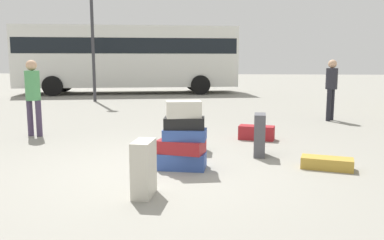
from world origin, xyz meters
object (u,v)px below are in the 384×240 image
object	(u,v)px
suitcase_maroon_left_side	(257,133)
suitcase_tan_white_trunk	(327,163)
suitcase_tower	(183,139)
parked_bus	(128,55)
suitcase_slate_foreground_far	(197,134)
suitcase_charcoal_foreground_near	(260,135)
lamp_post	(91,5)
person_tourist_with_camera	(33,91)
person_bearded_onlooker	(331,84)
suitcase_cream_behind_tower	(144,169)

from	to	relation	value
suitcase_maroon_left_side	suitcase_tan_white_trunk	size ratio (longest dim) A/B	0.95
suitcase_tower	parked_bus	distance (m)	13.95
suitcase_maroon_left_side	suitcase_tan_white_trunk	bearing A→B (deg)	-55.19
suitcase_tower	suitcase_slate_foreground_far	world-z (taller)	suitcase_tower
suitcase_charcoal_foreground_near	parked_bus	world-z (taller)	parked_bus
suitcase_slate_foreground_far	parked_bus	distance (m)	12.88
parked_bus	lamp_post	size ratio (longest dim) A/B	1.92
suitcase_slate_foreground_far	suitcase_tower	bearing A→B (deg)	-96.02
suitcase_charcoal_foreground_near	suitcase_tower	bearing A→B (deg)	-138.25
person_tourist_with_camera	suitcase_slate_foreground_far	bearing A→B (deg)	-4.46
suitcase_slate_foreground_far	lamp_post	distance (m)	9.88
suitcase_tower	person_tourist_with_camera	world-z (taller)	person_tourist_with_camera
suitcase_tan_white_trunk	person_bearded_onlooker	size ratio (longest dim) A/B	0.46
suitcase_maroon_left_side	lamp_post	size ratio (longest dim) A/B	0.13
suitcase_tower	suitcase_charcoal_foreground_near	world-z (taller)	suitcase_tower
suitcase_cream_behind_tower	parked_bus	xyz separation A→B (m)	(-3.94, 14.44, 1.50)
parked_bus	lamp_post	world-z (taller)	lamp_post
suitcase_charcoal_foreground_near	person_tourist_with_camera	xyz separation A→B (m)	(-4.61, 1.30, 0.59)
suitcase_maroon_left_side	parked_bus	bearing A→B (deg)	128.24
suitcase_cream_behind_tower	suitcase_charcoal_foreground_near	world-z (taller)	suitcase_charcoal_foreground_near
parked_bus	suitcase_maroon_left_side	bearing A→B (deg)	-75.84
person_bearded_onlooker	person_tourist_with_camera	xyz separation A→B (m)	(-6.75, -2.84, -0.01)
suitcase_tan_white_trunk	parked_bus	bearing A→B (deg)	130.40
suitcase_charcoal_foreground_near	person_tourist_with_camera	world-z (taller)	person_tourist_with_camera
suitcase_cream_behind_tower	suitcase_slate_foreground_far	size ratio (longest dim) A/B	1.11
suitcase_tower	parked_bus	size ratio (longest dim) A/B	0.10
person_bearded_onlooker	suitcase_cream_behind_tower	bearing A→B (deg)	4.22
parked_bus	lamp_post	distance (m)	4.40
person_bearded_onlooker	lamp_post	world-z (taller)	lamp_post
suitcase_cream_behind_tower	parked_bus	distance (m)	15.05
person_bearded_onlooker	lamp_post	bearing A→B (deg)	-83.47
person_tourist_with_camera	person_bearded_onlooker	bearing A→B (deg)	34.63
suitcase_maroon_left_side	person_tourist_with_camera	xyz separation A→B (m)	(-4.65, -0.07, 0.81)
suitcase_tower	suitcase_maroon_left_side	distance (m)	2.61
suitcase_tan_white_trunk	lamp_post	xyz separation A→B (m)	(-6.70, 9.03, 3.56)
suitcase_tower	lamp_post	world-z (taller)	lamp_post
suitcase_cream_behind_tower	person_bearded_onlooker	world-z (taller)	person_bearded_onlooker
suitcase_charcoal_foreground_near	suitcase_tan_white_trunk	distance (m)	1.22
suitcase_cream_behind_tower	suitcase_charcoal_foreground_near	xyz separation A→B (m)	(1.50, 2.14, 0.02)
person_tourist_with_camera	parked_bus	bearing A→B (deg)	106.08
suitcase_slate_foreground_far	person_bearded_onlooker	distance (m)	5.08
suitcase_maroon_left_side	lamp_post	distance (m)	9.70
suitcase_slate_foreground_far	suitcase_tan_white_trunk	size ratio (longest dim) A/B	0.82
suitcase_charcoal_foreground_near	lamp_post	xyz separation A→B (m)	(-5.76, 8.31, 3.29)
suitcase_maroon_left_side	suitcase_slate_foreground_far	bearing A→B (deg)	-123.84
person_tourist_with_camera	lamp_post	world-z (taller)	lamp_post
suitcase_charcoal_foreground_near	person_bearded_onlooker	distance (m)	4.70
suitcase_charcoal_foreground_near	suitcase_tan_white_trunk	size ratio (longest dim) A/B	0.97
person_tourist_with_camera	lamp_post	size ratio (longest dim) A/B	0.29
suitcase_tan_white_trunk	person_tourist_with_camera	xyz separation A→B (m)	(-5.55, 2.03, 0.86)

